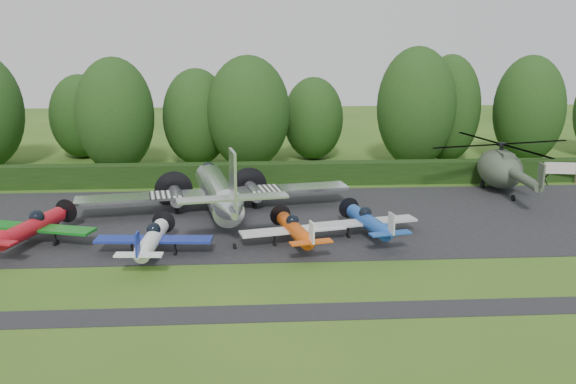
{
  "coord_description": "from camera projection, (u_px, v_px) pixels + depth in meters",
  "views": [
    {
      "loc": [
        2.09,
        -35.34,
        13.78
      ],
      "look_at": [
        4.83,
        8.49,
        2.5
      ],
      "focal_mm": 40.0,
      "sensor_mm": 36.0,
      "label": 1
    }
  ],
  "objects": [
    {
      "name": "hedgerow",
      "position": [
        226.0,
        185.0,
        57.76
      ],
      "size": [
        90.0,
        1.6,
        2.0
      ],
      "primitive_type": "cube",
      "color": "black",
      "rests_on": "ground"
    },
    {
      "name": "tree_11",
      "position": [
        81.0,
        116.0,
        69.07
      ],
      "size": [
        6.55,
        6.55,
        9.01
      ],
      "color": "black",
      "rests_on": "ground"
    },
    {
      "name": "light_plane_orange",
      "position": [
        295.0,
        229.0,
        41.44
      ],
      "size": [
        6.98,
        7.34,
        2.68
      ],
      "rotation": [
        0.0,
        0.0,
        -0.22
      ],
      "color": "#D24B0C",
      "rests_on": "ground"
    },
    {
      "name": "tree_5",
      "position": [
        449.0,
        109.0,
        66.89
      ],
      "size": [
        6.44,
        6.44,
        11.18
      ],
      "color": "black",
      "rests_on": "ground"
    },
    {
      "name": "transport_plane",
      "position": [
        217.0,
        192.0,
        47.78
      ],
      "size": [
        20.78,
        15.94,
        6.66
      ],
      "rotation": [
        0.0,
        0.0,
        -0.18
      ],
      "color": "silver",
      "rests_on": "ground"
    },
    {
      "name": "light_plane_blue",
      "position": [
        369.0,
        222.0,
        43.05
      ],
      "size": [
        7.16,
        7.52,
        2.75
      ],
      "rotation": [
        0.0,
        0.0,
        -0.22
      ],
      "color": "#1A48A1",
      "rests_on": "ground"
    },
    {
      "name": "tree_10",
      "position": [
        197.0,
        117.0,
        65.19
      ],
      "size": [
        6.91,
        6.91,
        9.88
      ],
      "color": "black",
      "rests_on": "ground"
    },
    {
      "name": "apron",
      "position": [
        221.0,
        221.0,
        47.13
      ],
      "size": [
        70.0,
        18.0,
        0.01
      ],
      "primitive_type": "cube",
      "color": "black",
      "rests_on": "ground"
    },
    {
      "name": "ground",
      "position": [
        215.0,
        271.0,
        37.46
      ],
      "size": [
        160.0,
        160.0,
        0.0
      ],
      "primitive_type": "plane",
      "color": "#2A5116",
      "rests_on": "ground"
    },
    {
      "name": "light_plane_white",
      "position": [
        152.0,
        239.0,
        39.42
      ],
      "size": [
        7.25,
        7.62,
        2.78
      ],
      "rotation": [
        0.0,
        0.0,
        0.07
      ],
      "color": "white",
      "rests_on": "ground"
    },
    {
      "name": "tree_6",
      "position": [
        416.0,
        107.0,
        64.16
      ],
      "size": [
        7.88,
        7.88,
        12.07
      ],
      "color": "black",
      "rests_on": "ground"
    },
    {
      "name": "tree_0",
      "position": [
        313.0,
        119.0,
        68.3
      ],
      "size": [
        6.37,
        6.37,
        8.78
      ],
      "color": "black",
      "rests_on": "ground"
    },
    {
      "name": "light_plane_red",
      "position": [
        31.0,
        227.0,
        41.41
      ],
      "size": [
        7.95,
        8.36,
        3.05
      ],
      "rotation": [
        0.0,
        0.0,
        0.3
      ],
      "color": "#AB0F1A",
      "rests_on": "ground"
    },
    {
      "name": "helicopter",
      "position": [
        500.0,
        165.0,
        55.2
      ],
      "size": [
        13.13,
        15.38,
        4.23
      ],
      "rotation": [
        0.0,
        0.0,
        0.03
      ],
      "color": "#384434",
      "rests_on": "ground"
    },
    {
      "name": "taxiway_verge",
      "position": [
        209.0,
        315.0,
        31.66
      ],
      "size": [
        70.0,
        2.0,
        0.0
      ],
      "primitive_type": "cube",
      "color": "black",
      "rests_on": "ground"
    },
    {
      "name": "tree_4",
      "position": [
        529.0,
        110.0,
        66.15
      ],
      "size": [
        7.25,
        7.25,
        11.14
      ],
      "color": "black",
      "rests_on": "ground"
    },
    {
      "name": "tree_3",
      "position": [
        248.0,
        113.0,
        63.35
      ],
      "size": [
        8.27,
        8.27,
        11.25
      ],
      "color": "black",
      "rests_on": "ground"
    },
    {
      "name": "tree_9",
      "position": [
        115.0,
        115.0,
        61.93
      ],
      "size": [
        7.56,
        7.56,
        11.15
      ],
      "color": "black",
      "rests_on": "ground"
    },
    {
      "name": "sign_board",
      "position": [
        558.0,
        169.0,
        58.32
      ],
      "size": [
        3.41,
        0.13,
        1.92
      ],
      "rotation": [
        0.0,
        0.0,
        0.17
      ],
      "color": "#3F3326",
      "rests_on": "ground"
    }
  ]
}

